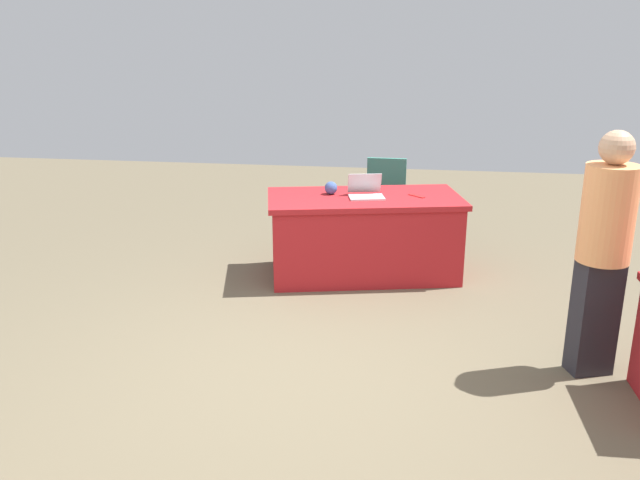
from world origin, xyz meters
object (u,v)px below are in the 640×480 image
(table_foreground, at_px, (364,236))
(yarn_ball, at_px, (331,188))
(chair_tucked_left, at_px, (387,193))
(laptop_silver, at_px, (366,193))
(person_presenter, at_px, (604,243))
(scissors_red, at_px, (417,196))

(table_foreground, bearing_deg, yarn_ball, -6.15)
(chair_tucked_left, bearing_deg, laptop_silver, -95.63)
(table_foreground, bearing_deg, person_presenter, 135.27)
(table_foreground, height_order, yarn_ball, yarn_ball)
(person_presenter, relative_size, scissors_red, 9.26)
(table_foreground, relative_size, chair_tucked_left, 2.05)
(laptop_silver, xyz_separation_m, scissors_red, (-0.47, -0.09, -0.04))
(laptop_silver, bearing_deg, chair_tucked_left, -109.74)
(chair_tucked_left, relative_size, person_presenter, 0.57)
(person_presenter, relative_size, yarn_ball, 13.84)
(chair_tucked_left, distance_m, yarn_ball, 1.23)
(person_presenter, bearing_deg, chair_tucked_left, -79.13)
(chair_tucked_left, bearing_deg, table_foreground, -96.59)
(chair_tucked_left, relative_size, scissors_red, 5.30)
(person_presenter, bearing_deg, yarn_ball, -58.31)
(person_presenter, bearing_deg, table_foreground, -62.65)
(chair_tucked_left, xyz_separation_m, person_presenter, (-1.55, 2.82, 0.38))
(table_foreground, bearing_deg, laptop_silver, 118.86)
(chair_tucked_left, distance_m, laptop_silver, 1.20)
(table_foreground, relative_size, scissors_red, 10.84)
(table_foreground, xyz_separation_m, scissors_red, (-0.48, -0.06, 0.39))
(laptop_silver, xyz_separation_m, yarn_ball, (0.34, -0.06, 0.02))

